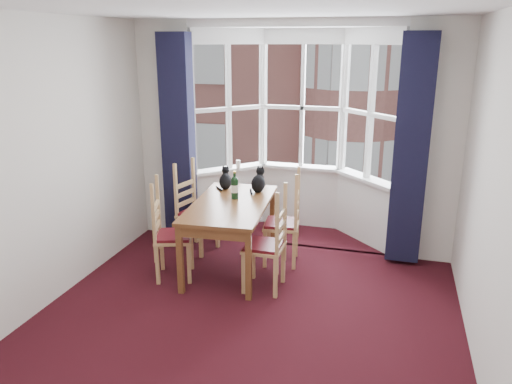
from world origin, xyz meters
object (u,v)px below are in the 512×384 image
at_px(chair_right_far, 289,225).
at_px(candle_tall, 238,164).
at_px(dining_table, 231,210).
at_px(cat_right, 258,182).
at_px(chair_right_near, 272,248).
at_px(wine_bottle, 235,187).
at_px(cat_left, 225,180).
at_px(chair_left_far, 192,213).
at_px(chair_left_near, 166,237).

xyz_separation_m(chair_right_far, candle_tall, (-0.91, 0.91, 0.46)).
height_order(dining_table, cat_right, cat_right).
bearing_deg(chair_right_near, candle_tall, 118.71).
bearing_deg(wine_bottle, chair_right_near, -43.29).
xyz_separation_m(chair_right_far, cat_left, (-0.85, 0.21, 0.43)).
bearing_deg(wine_bottle, cat_right, 60.34).
distance_m(dining_table, wine_bottle, 0.28).
distance_m(chair_left_far, candle_tall, 1.01).
height_order(chair_left_near, chair_right_far, same).
bearing_deg(dining_table, candle_tall, 103.56).
distance_m(chair_right_far, cat_left, 0.98).
relative_size(dining_table, cat_left, 5.49).
distance_m(cat_left, cat_right, 0.43).
distance_m(chair_left_near, wine_bottle, 0.97).
height_order(chair_right_near, cat_right, cat_right).
distance_m(cat_left, candle_tall, 0.71).
bearing_deg(chair_right_near, cat_right, 114.09).
relative_size(dining_table, wine_bottle, 4.90).
bearing_deg(chair_left_far, wine_bottle, -19.25).
bearing_deg(dining_table, chair_right_near, -34.25).
relative_size(chair_right_near, cat_right, 2.88).
bearing_deg(wine_bottle, chair_left_far, 160.75).
distance_m(chair_left_near, chair_right_near, 1.21).
relative_size(chair_left_near, chair_left_far, 1.00).
bearing_deg(candle_tall, cat_left, -85.36).
xyz_separation_m(chair_left_far, cat_right, (0.84, 0.11, 0.44)).
bearing_deg(chair_right_near, cat_left, 132.26).
distance_m(chair_left_near, chair_left_far, 0.82).
relative_size(dining_table, chair_left_far, 1.74).
relative_size(chair_right_far, wine_bottle, 2.82).
height_order(chair_right_near, wine_bottle, wine_bottle).
xyz_separation_m(chair_left_far, chair_right_near, (1.24, -0.78, 0.00)).
bearing_deg(cat_right, chair_left_far, -172.55).
xyz_separation_m(chair_left_far, chair_right_far, (1.26, -0.08, 0.00)).
xyz_separation_m(chair_left_far, cat_left, (0.41, 0.13, 0.43)).
height_order(chair_left_far, wine_bottle, wine_bottle).
xyz_separation_m(chair_left_near, chair_left_far, (-0.03, 0.82, 0.00)).
xyz_separation_m(chair_right_far, cat_right, (-0.43, 0.19, 0.44)).
bearing_deg(chair_left_far, candle_tall, 66.86).
xyz_separation_m(chair_left_near, cat_right, (0.81, 0.93, 0.44)).
bearing_deg(wine_bottle, chair_left_near, -136.18).
distance_m(chair_right_near, cat_right, 1.07).
bearing_deg(wine_bottle, dining_table, -90.53).
xyz_separation_m(dining_table, cat_left, (-0.23, 0.51, 0.20)).
distance_m(chair_left_far, chair_right_far, 1.27).
bearing_deg(candle_tall, chair_left_near, -101.06).
bearing_deg(dining_table, chair_left_far, 149.60).
xyz_separation_m(dining_table, wine_bottle, (0.00, 0.15, 0.23)).
bearing_deg(chair_left_near, dining_table, 35.46).
bearing_deg(chair_left_near, chair_left_far, 92.30).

